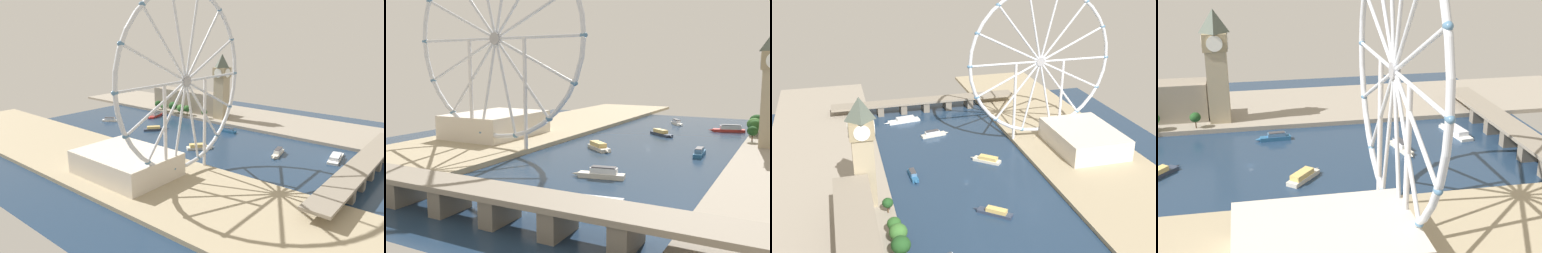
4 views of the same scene
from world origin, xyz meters
TOP-DOWN VIEW (x-y plane):
  - ground_plane at (0.00, 0.00)m, footprint 375.27×375.27m
  - riverbank_left at (-102.63, 0.00)m, footprint 90.00×520.00m
  - clock_tower at (-74.43, -17.79)m, footprint 16.69×16.69m
  - ferris_wheel at (80.30, 59.29)m, footprint 127.48×3.20m
  - riverside_hall at (108.57, 26.04)m, footprint 50.75×69.47m
  - river_bridge at (0.00, 159.03)m, footprint 187.27×17.91m
  - tour_boat_0 at (5.36, -48.95)m, footprint 23.68×20.82m
  - tour_boat_1 at (-6.02, 89.62)m, footprint 26.62×9.29m
  - tour_boat_2 at (24.31, 26.93)m, footprint 22.78×20.28m
  - tour_boat_3 at (-37.55, 15.97)m, footprint 5.83×22.49m
  - tour_boat_6 at (-26.14, 132.12)m, footprint 35.95×12.75m

SIDE VIEW (x-z plane):
  - ground_plane at x=0.00m, z-range 0.00..0.00m
  - riverbank_left at x=-102.63m, z-range 0.00..3.00m
  - tour_boat_0 at x=5.36m, z-range -0.44..4.15m
  - tour_boat_6 at x=-26.14m, z-range -0.45..4.20m
  - tour_boat_2 at x=24.31m, z-range -0.39..4.56m
  - tour_boat_3 at x=-37.55m, z-range -0.53..4.73m
  - tour_boat_1 at x=-6.02m, z-range -0.59..5.10m
  - river_bridge at x=0.00m, z-range 2.44..14.14m
  - riverside_hall at x=108.57m, z-range 3.00..19.80m
  - clock_tower at x=-74.43m, z-range 4.61..79.77m
  - ferris_wheel at x=80.30m, z-range 4.91..135.39m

